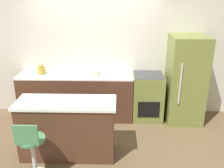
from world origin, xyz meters
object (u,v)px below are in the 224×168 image
object	(u,v)px
refrigerator	(186,80)
stool_chair	(32,150)
oven_range	(147,97)
mixing_bowl	(93,72)
kettle	(41,70)

from	to	relation	value
refrigerator	stool_chair	size ratio (longest dim) A/B	1.86
oven_range	mixing_bowl	size ratio (longest dim) A/B	3.32
refrigerator	mixing_bowl	xyz separation A→B (m)	(-1.83, 0.09, 0.12)
kettle	refrigerator	bearing A→B (deg)	-1.81
oven_range	mixing_bowl	bearing A→B (deg)	177.97
oven_range	kettle	size ratio (longest dim) A/B	4.81
refrigerator	stool_chair	world-z (taller)	refrigerator
refrigerator	kettle	size ratio (longest dim) A/B	8.80
oven_range	refrigerator	xyz separation A→B (m)	(0.72, -0.05, 0.39)
refrigerator	kettle	world-z (taller)	refrigerator
oven_range	mixing_bowl	world-z (taller)	mixing_bowl
oven_range	kettle	distance (m)	2.22
stool_chair	oven_range	bearing A→B (deg)	46.14
stool_chair	mixing_bowl	size ratio (longest dim) A/B	3.27
refrigerator	mixing_bowl	size ratio (longest dim) A/B	6.07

